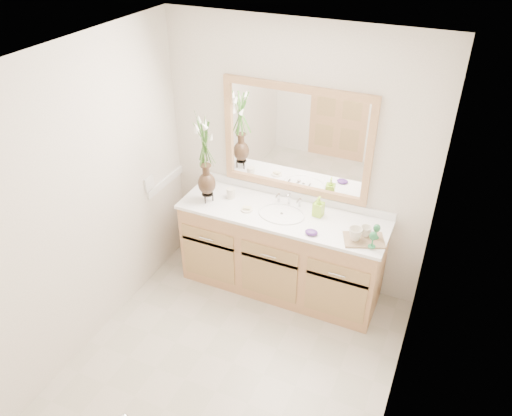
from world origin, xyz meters
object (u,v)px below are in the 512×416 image
at_px(tray, 364,240).
at_px(soap_bottle, 319,207).
at_px(tumbler, 231,193).
at_px(flower_vase, 205,149).

bearing_deg(tray, soap_bottle, 134.52).
bearing_deg(soap_bottle, tumbler, -168.83).
bearing_deg(tumbler, flower_vase, -140.67).
height_order(flower_vase, tumbler, flower_vase).
height_order(flower_vase, soap_bottle, flower_vase).
height_order(tumbler, tray, tumbler).
bearing_deg(soap_bottle, tray, -16.13).
bearing_deg(tray, tumbler, 151.62).
distance_m(flower_vase, soap_bottle, 1.08).
xyz_separation_m(tumbler, tray, (1.26, -0.15, -0.04)).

